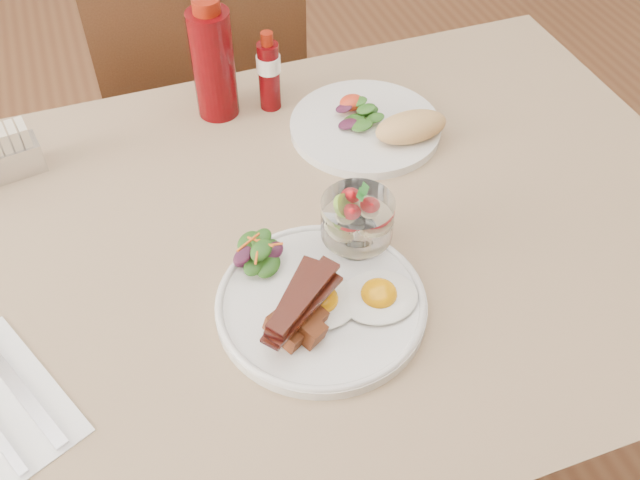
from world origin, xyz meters
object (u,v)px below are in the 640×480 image
ketchup_bottle (213,62)px  second_plate (376,125)px  chair_far (203,109)px  main_plate (321,305)px  table (291,278)px  hot_sauce_bottle (269,72)px  sugar_caddy (10,154)px  fruit_cup (357,218)px

ketchup_bottle → second_plate: bearing=-32.8°
chair_far → main_plate: size_ratio=3.32×
table → ketchup_bottle: (-0.02, 0.33, 0.19)m
second_plate → hot_sauce_bottle: size_ratio=1.77×
main_plate → ketchup_bottle: ketchup_bottle is taller
second_plate → sugar_caddy: sugar_caddy is taller
main_plate → fruit_cup: fruit_cup is taller
fruit_cup → table: bearing=142.2°
second_plate → hot_sauce_bottle: hot_sauce_bottle is taller
main_plate → ketchup_bottle: size_ratio=1.33×
table → hot_sauce_bottle: size_ratio=9.20×
main_plate → hot_sauce_bottle: size_ratio=1.94×
chair_far → hot_sauce_bottle: size_ratio=6.43×
hot_sauce_bottle → chair_far: bearing=101.3°
chair_far → fruit_cup: bearing=-83.8°
chair_far → fruit_cup: (0.08, -0.72, 0.30)m
second_plate → sugar_caddy: (-0.58, 0.10, 0.02)m
main_plate → sugar_caddy: (-0.36, 0.42, 0.03)m
main_plate → second_plate: size_ratio=1.10×
chair_far → fruit_cup: 0.79m
ketchup_bottle → sugar_caddy: bearing=-172.5°
hot_sauce_bottle → sugar_caddy: 0.44m
sugar_caddy → fruit_cup: bearing=-48.0°
ketchup_bottle → hot_sauce_bottle: ketchup_bottle is taller
second_plate → ketchup_bottle: (-0.23, 0.15, 0.08)m
table → fruit_cup: size_ratio=13.14×
table → chair_far: 0.68m
main_plate → hot_sauce_bottle: bearing=81.3°
table → sugar_caddy: sugar_caddy is taller
sugar_caddy → hot_sauce_bottle: bearing=-5.9°
fruit_cup → sugar_caddy: fruit_cup is taller
chair_far → hot_sauce_bottle: chair_far is taller
chair_far → ketchup_bottle: bearing=-93.6°
table → hot_sauce_bottle: hot_sauce_bottle is taller
main_plate → ketchup_bottle: bearing=92.5°
chair_far → hot_sauce_bottle: (0.07, -0.35, 0.30)m
main_plate → second_plate: 0.38m
main_plate → fruit_cup: (0.08, 0.08, 0.06)m
sugar_caddy → second_plate: bearing=-20.1°
chair_far → main_plate: 0.83m
table → sugar_caddy: size_ratio=13.57×
second_plate → ketchup_bottle: ketchup_bottle is taller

